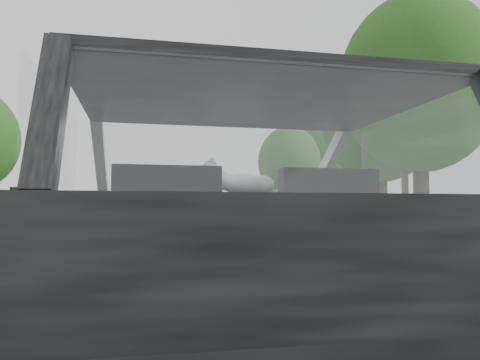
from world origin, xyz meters
name	(u,v)px	position (x,y,z in m)	size (l,w,h in m)	color
subject_car	(235,239)	(0.00, 0.00, 0.72)	(1.80, 4.00, 1.45)	black
dashboard	(217,216)	(0.00, 0.62, 0.85)	(1.58, 0.45, 0.30)	black
driver_seat	(166,211)	(-0.40, -0.29, 0.88)	(0.50, 0.72, 0.42)	#2A2A2E
passenger_seat	(321,211)	(0.40, -0.29, 0.88)	(0.50, 0.72, 0.42)	#2A2A2E
steering_wheel	(161,205)	(-0.40, 0.33, 0.92)	(0.36, 0.36, 0.04)	black
cat	(245,182)	(0.19, 0.58, 1.08)	(0.56, 0.17, 0.25)	#9B9AA2
guardrail	(314,223)	(4.30, 10.00, 0.58)	(0.05, 90.00, 0.32)	gray
other_car	(130,216)	(-1.06, 21.75, 0.67)	(1.61, 4.08, 1.34)	silver
highway_sign	(262,208)	(6.63, 24.80, 1.15)	(0.09, 0.92, 2.31)	#126526
utility_pole	(404,134)	(8.37, 11.97, 3.59)	(0.23, 0.23, 7.18)	#403123
tree_0	(419,118)	(8.90, 11.82, 4.13)	(5.46, 5.46, 8.27)	#275121
tree_1	(380,140)	(9.73, 16.06, 4.03)	(5.32, 5.32, 8.06)	#275121
tree_2	(289,176)	(10.10, 30.17, 3.50)	(4.63, 4.63, 7.01)	#275121
tree_3	(317,166)	(14.02, 34.62, 4.77)	(6.29, 6.29, 9.54)	#275121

